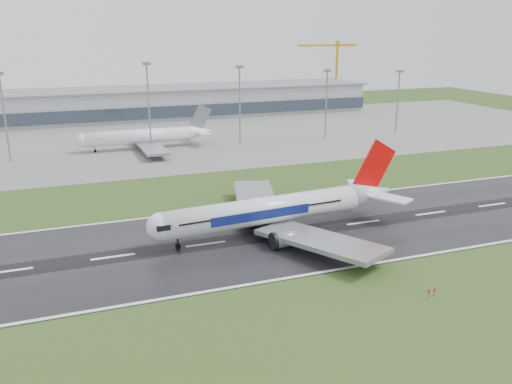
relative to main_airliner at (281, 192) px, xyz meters
name	(u,v)px	position (x,y,z in m)	size (l,w,h in m)	color
ground	(289,233)	(1.18, -2.00, -9.47)	(520.00, 520.00, 0.00)	#2A4418
runway	(289,233)	(1.18, -2.00, -9.42)	(400.00, 45.00, 0.10)	black
apron	(175,137)	(1.18, 123.00, -9.43)	(400.00, 130.00, 0.08)	slate
terminal	(151,103)	(1.18, 183.00, -1.97)	(240.00, 36.00, 15.00)	#95979F
main_airliner	(281,192)	(0.00, 0.00, 0.00)	(63.47, 60.45, 18.74)	silver
parked_airliner	(144,129)	(-15.29, 103.07, -1.39)	(54.57, 50.81, 16.00)	white
tower_crane	(336,72)	(121.33, 198.00, 10.18)	(39.37, 2.15, 39.29)	#CB900E
floodmast_1	(5,119)	(-64.29, 98.00, 5.78)	(0.64, 0.64, 30.49)	gray
floodmast_2	(149,109)	(-13.69, 98.00, 6.92)	(0.64, 0.64, 32.77)	gray
floodmast_3	(240,107)	(22.98, 98.00, 5.90)	(0.64, 0.64, 30.73)	gray
floodmast_4	(326,106)	(62.31, 98.00, 4.70)	(0.64, 0.64, 28.34)	gray
floodmast_5	(397,103)	(98.58, 98.00, 4.09)	(0.64, 0.64, 27.11)	gray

